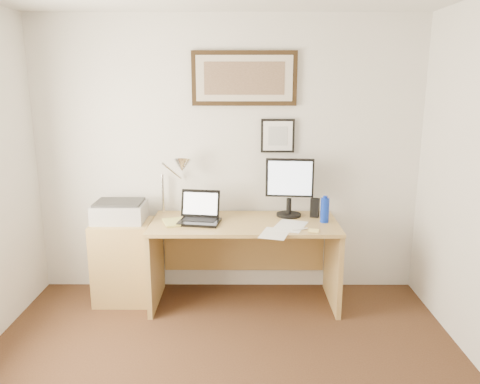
{
  "coord_description": "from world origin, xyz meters",
  "views": [
    {
      "loc": [
        0.13,
        -2.21,
        1.93
      ],
      "look_at": [
        0.11,
        1.43,
        1.06
      ],
      "focal_mm": 35.0,
      "sensor_mm": 36.0,
      "label": 1
    }
  ],
  "objects_px": {
    "printer": "(120,211)",
    "desk": "(244,244)",
    "side_cabinet": "(124,262)",
    "lcd_monitor": "(289,184)",
    "laptop": "(200,215)",
    "water_bottle": "(325,210)",
    "book": "(164,223)"
  },
  "relations": [
    {
      "from": "water_bottle",
      "to": "book",
      "type": "xyz_separation_m",
      "value": [
        -1.36,
        -0.06,
        -0.1
      ]
    },
    {
      "from": "book",
      "to": "laptop",
      "type": "distance_m",
      "value": 0.31
    },
    {
      "from": "side_cabinet",
      "to": "book",
      "type": "relative_size",
      "value": 3.12
    },
    {
      "from": "laptop",
      "to": "printer",
      "type": "distance_m",
      "value": 0.71
    },
    {
      "from": "side_cabinet",
      "to": "lcd_monitor",
      "type": "xyz_separation_m",
      "value": [
        1.47,
        0.13,
        0.68
      ]
    },
    {
      "from": "printer",
      "to": "desk",
      "type": "bearing_deg",
      "value": -0.1
    },
    {
      "from": "water_bottle",
      "to": "printer",
      "type": "height_order",
      "value": "water_bottle"
    },
    {
      "from": "laptop",
      "to": "lcd_monitor",
      "type": "relative_size",
      "value": 0.72
    },
    {
      "from": "side_cabinet",
      "to": "laptop",
      "type": "distance_m",
      "value": 0.82
    },
    {
      "from": "desk",
      "to": "lcd_monitor",
      "type": "distance_m",
      "value": 0.67
    },
    {
      "from": "side_cabinet",
      "to": "desk",
      "type": "relative_size",
      "value": 0.46
    },
    {
      "from": "water_bottle",
      "to": "printer",
      "type": "xyz_separation_m",
      "value": [
        -1.78,
        0.09,
        -0.04
      ]
    },
    {
      "from": "water_bottle",
      "to": "laptop",
      "type": "xyz_separation_m",
      "value": [
        -1.07,
        0.01,
        -0.05
      ]
    },
    {
      "from": "printer",
      "to": "book",
      "type": "bearing_deg",
      "value": -20.96
    },
    {
      "from": "desk",
      "to": "laptop",
      "type": "xyz_separation_m",
      "value": [
        -0.38,
        -0.08,
        0.29
      ]
    },
    {
      "from": "book",
      "to": "desk",
      "type": "distance_m",
      "value": 0.74
    },
    {
      "from": "lcd_monitor",
      "to": "printer",
      "type": "distance_m",
      "value": 1.51
    },
    {
      "from": "book",
      "to": "desk",
      "type": "height_order",
      "value": "book"
    },
    {
      "from": "laptop",
      "to": "water_bottle",
      "type": "bearing_deg",
      "value": -0.6
    },
    {
      "from": "book",
      "to": "printer",
      "type": "xyz_separation_m",
      "value": [
        -0.41,
        0.16,
        0.06
      ]
    },
    {
      "from": "side_cabinet",
      "to": "book",
      "type": "bearing_deg",
      "value": -17.09
    },
    {
      "from": "printer",
      "to": "laptop",
      "type": "bearing_deg",
      "value": -6.64
    },
    {
      "from": "side_cabinet",
      "to": "desk",
      "type": "distance_m",
      "value": 1.08
    },
    {
      "from": "water_bottle",
      "to": "lcd_monitor",
      "type": "xyz_separation_m",
      "value": [
        -0.29,
        0.18,
        0.18
      ]
    },
    {
      "from": "side_cabinet",
      "to": "water_bottle",
      "type": "bearing_deg",
      "value": -1.84
    },
    {
      "from": "book",
      "to": "printer",
      "type": "distance_m",
      "value": 0.45
    },
    {
      "from": "water_bottle",
      "to": "printer",
      "type": "distance_m",
      "value": 1.78
    },
    {
      "from": "book",
      "to": "laptop",
      "type": "height_order",
      "value": "laptop"
    },
    {
      "from": "book",
      "to": "laptop",
      "type": "relative_size",
      "value": 0.63
    },
    {
      "from": "side_cabinet",
      "to": "lcd_monitor",
      "type": "relative_size",
      "value": 1.4
    },
    {
      "from": "book",
      "to": "desk",
      "type": "bearing_deg",
      "value": 12.98
    },
    {
      "from": "lcd_monitor",
      "to": "printer",
      "type": "height_order",
      "value": "lcd_monitor"
    }
  ]
}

